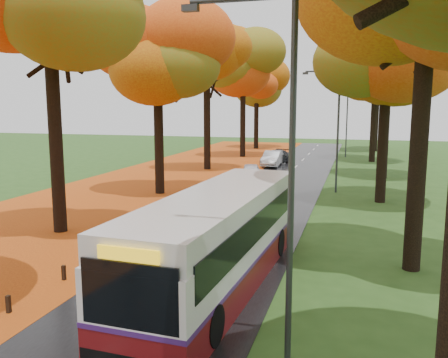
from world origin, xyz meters
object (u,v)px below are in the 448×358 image
at_px(bus, 219,236).
at_px(streetlamp_far, 345,114).
at_px(streetlamp_near, 280,156).
at_px(car_white, 251,172).
at_px(car_silver, 272,159).
at_px(streetlamp_mid, 334,121).
at_px(car_dark, 276,157).

bearing_deg(bus, streetlamp_far, 89.30).
relative_size(streetlamp_near, car_white, 2.15).
bearing_deg(streetlamp_near, streetlamp_far, 90.00).
relative_size(car_white, car_silver, 0.86).
bearing_deg(car_silver, streetlamp_near, -79.74).
distance_m(streetlamp_near, streetlamp_mid, 22.00).
relative_size(streetlamp_far, car_dark, 1.76).
xyz_separation_m(streetlamp_mid, car_white, (-6.22, 3.11, -4.04)).
distance_m(streetlamp_mid, car_white, 8.05).
height_order(streetlamp_far, car_dark, streetlamp_far).
distance_m(streetlamp_far, bus, 39.93).
bearing_deg(car_white, streetlamp_near, -87.76).
relative_size(streetlamp_far, car_silver, 1.85).
distance_m(streetlamp_near, bus, 5.88).
distance_m(car_white, car_silver, 8.88).
relative_size(bus, car_white, 3.10).
height_order(streetlamp_near, car_white, streetlamp_near).
bearing_deg(car_silver, streetlamp_mid, -62.85).
distance_m(streetlamp_mid, bus, 18.18).
bearing_deg(car_dark, bus, -71.27).
xyz_separation_m(bus, car_dark, (-3.57, 31.51, -0.91)).
bearing_deg(streetlamp_far, car_white, -108.23).
height_order(streetlamp_mid, car_dark, streetlamp_mid).
height_order(streetlamp_mid, car_silver, streetlamp_mid).
bearing_deg(streetlamp_mid, streetlamp_near, -90.00).
height_order(streetlamp_near, bus, streetlamp_near).
bearing_deg(streetlamp_near, car_silver, 100.25).
height_order(bus, car_dark, bus).
bearing_deg(car_white, car_dark, 77.90).
xyz_separation_m(streetlamp_near, streetlamp_far, (0.00, 44.00, 0.00)).
height_order(streetlamp_far, car_white, streetlamp_far).
bearing_deg(car_white, bus, -91.75).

